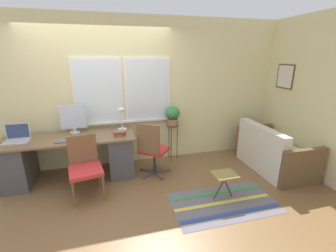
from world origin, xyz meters
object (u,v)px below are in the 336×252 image
(folding_stool, at_px, (225,177))
(monitor, at_px, (73,118))
(office_chair_swivel, at_px, (152,149))
(keyboard, at_px, (70,141))
(mouse, at_px, (88,139))
(desk_lamp, at_px, (121,114))
(plant_stand, at_px, (173,130))
(desk_chair_wooden, at_px, (85,166))
(potted_plant, at_px, (173,115))
(couch_loveseat, at_px, (272,154))
(laptop, at_px, (17,138))
(book_stack, at_px, (119,133))

(folding_stool, bearing_deg, monitor, 146.64)
(office_chair_swivel, bearing_deg, keyboard, 33.42)
(mouse, bearing_deg, office_chair_swivel, -2.74)
(desk_lamp, height_order, plant_stand, desk_lamp)
(desk_chair_wooden, xyz_separation_m, potted_plant, (1.57, 0.81, 0.46))
(couch_loveseat, height_order, folding_stool, couch_loveseat)
(laptop, distance_m, mouse, 1.09)
(plant_stand, bearing_deg, desk_chair_wooden, -152.73)
(keyboard, xyz_separation_m, potted_plant, (1.80, 0.45, 0.18))
(desk_chair_wooden, height_order, couch_loveseat, desk_chair_wooden)
(monitor, distance_m, plant_stand, 1.81)
(plant_stand, bearing_deg, couch_loveseat, -26.45)
(desk_chair_wooden, distance_m, potted_plant, 1.83)
(folding_stool, bearing_deg, desk_lamp, 134.03)
(keyboard, xyz_separation_m, plant_stand, (1.80, 0.45, -0.13))
(monitor, bearing_deg, folding_stool, -33.36)
(monitor, height_order, folding_stool, monitor)
(desk_lamp, distance_m, plant_stand, 1.05)
(laptop, bearing_deg, desk_chair_wooden, -28.95)
(desk_chair_wooden, relative_size, office_chair_swivel, 0.92)
(office_chair_swivel, bearing_deg, book_stack, 21.48)
(book_stack, relative_size, office_chair_swivel, 0.22)
(laptop, height_order, plant_stand, laptop)
(plant_stand, distance_m, folding_stool, 1.52)
(keyboard, bearing_deg, couch_loveseat, -6.29)
(mouse, xyz_separation_m, desk_chair_wooden, (-0.05, -0.34, -0.29))
(desk_lamp, distance_m, couch_loveseat, 2.85)
(desk_chair_wooden, bearing_deg, book_stack, 28.30)
(plant_stand, xyz_separation_m, potted_plant, (-0.00, -0.00, 0.32))
(mouse, bearing_deg, potted_plant, 17.33)
(desk_lamp, distance_m, potted_plant, 0.97)
(potted_plant, distance_m, folding_stool, 1.60)
(keyboard, height_order, folding_stool, keyboard)
(monitor, height_order, office_chair_swivel, monitor)
(mouse, xyz_separation_m, potted_plant, (1.52, 0.47, 0.17))
(book_stack, distance_m, folding_stool, 1.81)
(mouse, distance_m, folding_stool, 2.17)
(book_stack, distance_m, couch_loveseat, 2.79)
(laptop, distance_m, monitor, 0.87)
(laptop, xyz_separation_m, book_stack, (1.55, -0.13, -0.02))
(laptop, relative_size, desk_chair_wooden, 0.39)
(desk_chair_wooden, distance_m, office_chair_swivel, 1.11)
(mouse, height_order, potted_plant, potted_plant)
(laptop, bearing_deg, potted_plant, 5.57)
(mouse, distance_m, plant_stand, 1.60)
(desk_chair_wooden, bearing_deg, mouse, 70.78)
(office_chair_swivel, distance_m, couch_loveseat, 2.22)
(desk_lamp, distance_m, folding_stool, 2.04)
(couch_loveseat, distance_m, plant_stand, 1.90)
(potted_plant, bearing_deg, folding_stool, -75.57)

